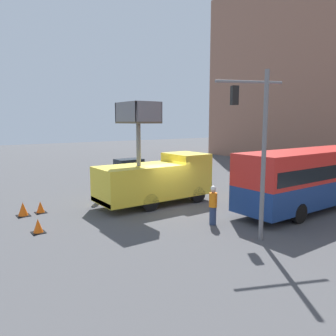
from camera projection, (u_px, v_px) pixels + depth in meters
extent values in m
plane|color=#4C4C4F|center=(172.00, 207.00, 18.52)|extent=(120.00, 120.00, 0.00)
cube|color=yellow|center=(186.00, 173.00, 20.41)|extent=(2.58, 2.03, 2.43)
cube|color=yellow|center=(139.00, 183.00, 18.50)|extent=(2.58, 4.75, 1.92)
cube|color=red|center=(101.00, 202.00, 17.28)|extent=(2.53, 0.10, 0.24)
cylinder|color=black|center=(175.00, 188.00, 21.50)|extent=(0.30, 0.98, 0.98)
cylinder|color=black|center=(198.00, 194.00, 19.66)|extent=(0.30, 0.98, 0.98)
cylinder|color=black|center=(129.00, 195.00, 19.55)|extent=(0.30, 0.98, 0.98)
cylinder|color=black|center=(150.00, 202.00, 17.71)|extent=(0.30, 0.98, 0.98)
cylinder|color=slate|center=(139.00, 145.00, 18.20)|extent=(0.24, 0.24, 2.35)
cube|color=brown|center=(138.00, 123.00, 18.03)|extent=(2.35, 1.62, 0.10)
cube|color=slate|center=(128.00, 112.00, 18.87)|extent=(0.08, 1.62, 1.05)
cube|color=slate|center=(149.00, 111.00, 17.03)|extent=(0.08, 1.62, 1.05)
cube|color=slate|center=(150.00, 112.00, 18.39)|extent=(2.35, 0.08, 1.05)
cube|color=slate|center=(126.00, 112.00, 17.51)|extent=(2.35, 0.08, 1.05)
cube|color=navy|center=(319.00, 188.00, 18.52)|extent=(2.57, 11.70, 1.30)
cube|color=red|center=(320.00, 163.00, 18.32)|extent=(2.57, 11.70, 1.59)
cube|color=black|center=(320.00, 167.00, 18.35)|extent=(2.59, 11.23, 0.70)
cylinder|color=black|center=(332.00, 188.00, 21.60)|extent=(0.30, 0.98, 0.98)
cylinder|color=black|center=(260.00, 204.00, 17.44)|extent=(0.30, 0.98, 0.98)
cylinder|color=black|center=(299.00, 213.00, 15.60)|extent=(0.30, 0.98, 0.98)
cylinder|color=slate|center=(264.00, 158.00, 12.98)|extent=(0.18, 0.18, 6.80)
cylinder|color=slate|center=(249.00, 82.00, 14.03)|extent=(1.34, 2.86, 0.13)
cube|color=black|center=(234.00, 95.00, 15.58)|extent=(0.42, 0.42, 0.90)
sphere|color=red|center=(235.00, 90.00, 15.55)|extent=(0.20, 0.20, 0.20)
cylinder|color=navy|center=(98.00, 195.00, 19.78)|extent=(0.32, 0.32, 0.79)
cylinder|color=orange|center=(98.00, 184.00, 19.68)|extent=(0.38, 0.38, 0.63)
sphere|color=tan|center=(98.00, 177.00, 19.62)|extent=(0.21, 0.21, 0.21)
sphere|color=white|center=(98.00, 175.00, 19.61)|extent=(0.23, 0.23, 0.23)
cylinder|color=navy|center=(213.00, 216.00, 15.42)|extent=(0.32, 0.32, 0.85)
cylinder|color=orange|center=(213.00, 200.00, 15.31)|extent=(0.38, 0.38, 0.67)
sphere|color=tan|center=(213.00, 190.00, 15.25)|extent=(0.23, 0.23, 0.23)
sphere|color=white|center=(213.00, 188.00, 15.23)|extent=(0.24, 0.24, 0.24)
cube|color=black|center=(41.00, 213.00, 17.43)|extent=(0.55, 0.55, 0.03)
cone|color=#F25B0F|center=(40.00, 207.00, 17.39)|extent=(0.44, 0.44, 0.63)
cube|color=black|center=(38.00, 232.00, 14.29)|extent=(0.55, 0.55, 0.03)
cone|color=#F25B0F|center=(38.00, 226.00, 14.25)|extent=(0.44, 0.44, 0.63)
cube|color=black|center=(23.00, 216.00, 16.85)|extent=(0.64, 0.64, 0.03)
cone|color=#F25B0F|center=(23.00, 209.00, 16.80)|extent=(0.51, 0.51, 0.73)
cube|color=navy|center=(131.00, 169.00, 29.45)|extent=(1.81, 4.25, 0.56)
cube|color=black|center=(129.00, 163.00, 29.24)|extent=(1.59, 2.34, 0.68)
cylinder|color=black|center=(139.00, 170.00, 30.87)|extent=(0.22, 0.64, 0.64)
cylinder|color=black|center=(148.00, 172.00, 29.60)|extent=(0.22, 0.64, 0.64)
cylinder|color=black|center=(114.00, 172.00, 29.36)|extent=(0.22, 0.64, 0.64)
cylinder|color=black|center=(122.00, 174.00, 28.09)|extent=(0.22, 0.64, 0.64)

